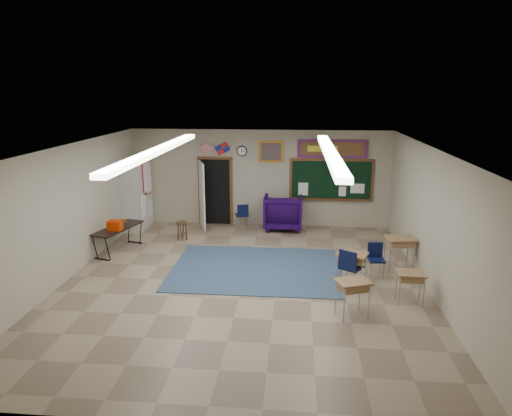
# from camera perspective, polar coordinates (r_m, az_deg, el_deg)

# --- Properties ---
(floor) EXTENTS (9.00, 9.00, 0.00)m
(floor) POSITION_cam_1_polar(r_m,az_deg,el_deg) (10.35, -1.57, -9.28)
(floor) COLOR gray
(floor) RESTS_ON ground
(back_wall) EXTENTS (8.00, 0.04, 3.00)m
(back_wall) POSITION_cam_1_polar(r_m,az_deg,el_deg) (14.19, 0.47, 3.72)
(back_wall) COLOR #A79E87
(back_wall) RESTS_ON floor
(front_wall) EXTENTS (8.00, 0.04, 3.00)m
(front_wall) POSITION_cam_1_polar(r_m,az_deg,el_deg) (5.70, -7.01, -13.77)
(front_wall) COLOR #A79E87
(front_wall) RESTS_ON floor
(left_wall) EXTENTS (0.04, 9.00, 3.00)m
(left_wall) POSITION_cam_1_polar(r_m,az_deg,el_deg) (11.03, -22.75, -0.66)
(left_wall) COLOR #A79E87
(left_wall) RESTS_ON floor
(right_wall) EXTENTS (0.04, 9.00, 3.00)m
(right_wall) POSITION_cam_1_polar(r_m,az_deg,el_deg) (10.19, 21.33, -1.72)
(right_wall) COLOR #A79E87
(right_wall) RESTS_ON floor
(ceiling) EXTENTS (8.00, 9.00, 0.04)m
(ceiling) POSITION_cam_1_polar(r_m,az_deg,el_deg) (9.53, -1.69, 7.44)
(ceiling) COLOR #BABBB6
(ceiling) RESTS_ON back_wall
(area_rug) EXTENTS (4.00, 3.00, 0.02)m
(area_rug) POSITION_cam_1_polar(r_m,az_deg,el_deg) (11.06, -0.05, -7.59)
(area_rug) COLOR #31465E
(area_rug) RESTS_ON floor
(fluorescent_strips) EXTENTS (3.86, 6.00, 0.10)m
(fluorescent_strips) POSITION_cam_1_polar(r_m,az_deg,el_deg) (9.54, -1.69, 7.08)
(fluorescent_strips) COLOR white
(fluorescent_strips) RESTS_ON ceiling
(doorway) EXTENTS (1.10, 0.89, 2.16)m
(doorway) POSITION_cam_1_polar(r_m,az_deg,el_deg) (14.34, -5.58, 1.96)
(doorway) COLOR black
(doorway) RESTS_ON back_wall
(chalkboard) EXTENTS (2.55, 0.14, 1.30)m
(chalkboard) POSITION_cam_1_polar(r_m,az_deg,el_deg) (14.16, 9.38, 3.35)
(chalkboard) COLOR brown
(chalkboard) RESTS_ON back_wall
(bulletin_board) EXTENTS (2.10, 0.05, 0.55)m
(bulletin_board) POSITION_cam_1_polar(r_m,az_deg,el_deg) (14.01, 9.55, 7.31)
(bulletin_board) COLOR red
(bulletin_board) RESTS_ON back_wall
(framed_art_print) EXTENTS (0.75, 0.05, 0.65)m
(framed_art_print) POSITION_cam_1_polar(r_m,az_deg,el_deg) (14.00, 1.91, 7.09)
(framed_art_print) COLOR #AF7322
(framed_art_print) RESTS_ON back_wall
(wall_clock) EXTENTS (0.32, 0.05, 0.32)m
(wall_clock) POSITION_cam_1_polar(r_m,az_deg,el_deg) (14.08, -1.78, 7.13)
(wall_clock) COLOR black
(wall_clock) RESTS_ON back_wall
(wall_flags) EXTENTS (1.16, 0.06, 0.70)m
(wall_flags) POSITION_cam_1_polar(r_m,az_deg,el_deg) (14.16, -5.25, 7.65)
(wall_flags) COLOR red
(wall_flags) RESTS_ON back_wall
(storage_cabinet) EXTENTS (0.59, 1.25, 2.20)m
(storage_cabinet) POSITION_cam_1_polar(r_m,az_deg,el_deg) (14.43, -14.61, 1.79)
(storage_cabinet) COLOR beige
(storage_cabinet) RESTS_ON floor
(wingback_armchair) EXTENTS (1.15, 1.18, 1.07)m
(wingback_armchair) POSITION_cam_1_polar(r_m,az_deg,el_deg) (14.03, 3.40, -0.47)
(wingback_armchair) COLOR #180534
(wingback_armchair) RESTS_ON floor
(student_chair_reading) EXTENTS (0.49, 0.49, 0.78)m
(student_chair_reading) POSITION_cam_1_polar(r_m,az_deg,el_deg) (14.14, -1.78, -0.95)
(student_chair_reading) COLOR black
(student_chair_reading) RESTS_ON floor
(student_chair_desk_a) EXTENTS (0.62, 0.62, 0.89)m
(student_chair_desk_a) POSITION_cam_1_polar(r_m,az_deg,el_deg) (10.14, 11.81, -7.38)
(student_chair_desk_a) COLOR black
(student_chair_desk_a) RESTS_ON floor
(student_chair_desk_b) EXTENTS (0.41, 0.41, 0.77)m
(student_chair_desk_b) POSITION_cam_1_polar(r_m,az_deg,el_deg) (10.87, 14.80, -6.38)
(student_chair_desk_b) COLOR black
(student_chair_desk_b) RESTS_ON floor
(student_desk_front_left) EXTENTS (0.76, 0.66, 0.76)m
(student_desk_front_left) POSITION_cam_1_polar(r_m,az_deg,el_deg) (10.24, 11.86, -7.30)
(student_desk_front_left) COLOR olive
(student_desk_front_left) RESTS_ON floor
(student_desk_front_right) EXTENTS (0.74, 0.60, 0.81)m
(student_desk_front_right) POSITION_cam_1_polar(r_m,az_deg,el_deg) (11.39, 17.47, -5.24)
(student_desk_front_right) COLOR olive
(student_desk_front_right) RESTS_ON floor
(student_desk_back_left) EXTENTS (0.73, 0.64, 0.73)m
(student_desk_back_left) POSITION_cam_1_polar(r_m,az_deg,el_deg) (8.94, 11.94, -10.77)
(student_desk_back_left) COLOR olive
(student_desk_back_left) RESTS_ON floor
(student_desk_back_right) EXTENTS (0.57, 0.43, 0.67)m
(student_desk_back_right) POSITION_cam_1_polar(r_m,az_deg,el_deg) (9.76, 18.71, -9.23)
(student_desk_back_right) COLOR olive
(student_desk_back_right) RESTS_ON floor
(folding_table) EXTENTS (0.94, 1.67, 0.91)m
(folding_table) POSITION_cam_1_polar(r_m,az_deg,el_deg) (12.65, -16.79, -3.64)
(folding_table) COLOR black
(folding_table) RESTS_ON floor
(wooden_stool) EXTENTS (0.31, 0.31, 0.54)m
(wooden_stool) POSITION_cam_1_polar(r_m,az_deg,el_deg) (13.18, -9.22, -2.81)
(wooden_stool) COLOR #4E3317
(wooden_stool) RESTS_ON floor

